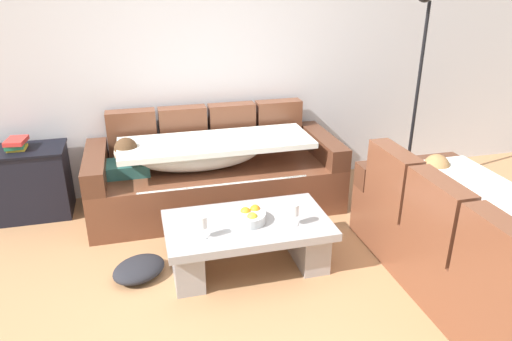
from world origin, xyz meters
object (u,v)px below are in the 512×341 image
at_px(couch_along_wall, 212,173).
at_px(wine_glass_near_right, 294,211).
at_px(side_cabinet, 27,183).
at_px(couch_near_window, 475,247).
at_px(wine_glass_near_left, 202,223).
at_px(fruit_bowl, 247,216).
at_px(book_stack_on_cabinet, 16,144).
at_px(floor_lamp, 417,80).
at_px(coffee_table, 247,238).
at_px(crumpled_garment, 139,269).

relative_size(couch_along_wall, wine_glass_near_right, 13.66).
relative_size(couch_along_wall, side_cabinet, 3.15).
xyz_separation_m(couch_along_wall, wine_glass_near_right, (0.39, -1.19, 0.16)).
relative_size(couch_along_wall, couch_near_window, 1.12).
bearing_deg(side_cabinet, wine_glass_near_left, -46.35).
xyz_separation_m(fruit_bowl, book_stack_on_cabinet, (-1.74, 1.29, 0.27)).
bearing_deg(wine_glass_near_left, floor_lamp, 26.14).
bearing_deg(floor_lamp, couch_along_wall, 176.63).
bearing_deg(couch_near_window, couch_along_wall, 41.49).
height_order(fruit_bowl, floor_lamp, floor_lamp).
bearing_deg(book_stack_on_cabinet, side_cabinet, -13.74).
relative_size(couch_near_window, coffee_table, 1.68).
xyz_separation_m(coffee_table, wine_glass_near_left, (-0.35, -0.14, 0.26)).
bearing_deg(crumpled_garment, wine_glass_near_right, -10.15).
bearing_deg(wine_glass_near_left, coffee_table, 22.54).
bearing_deg(crumpled_garment, couch_near_window, -17.91).
bearing_deg(crumpled_garment, side_cabinet, 126.79).
height_order(couch_along_wall, side_cabinet, couch_along_wall).
height_order(couch_along_wall, fruit_bowl, couch_along_wall).
distance_m(couch_near_window, wine_glass_near_left, 1.86).
distance_m(couch_near_window, book_stack_on_cabinet, 3.74).
xyz_separation_m(couch_along_wall, side_cabinet, (-1.63, 0.23, -0.01)).
bearing_deg(couch_near_window, fruit_bowl, 65.30).
distance_m(couch_near_window, fruit_bowl, 1.58).
bearing_deg(book_stack_on_cabinet, couch_along_wall, -8.03).
height_order(couch_near_window, side_cabinet, couch_near_window).
distance_m(wine_glass_near_left, book_stack_on_cabinet, 2.01).
bearing_deg(book_stack_on_cabinet, floor_lamp, -5.52).
relative_size(wine_glass_near_left, side_cabinet, 0.23).
bearing_deg(wine_glass_near_left, couch_along_wall, 77.54).
height_order(coffee_table, fruit_bowl, fruit_bowl).
distance_m(fruit_bowl, crumpled_garment, 0.88).
distance_m(couch_along_wall, coffee_table, 1.07).
bearing_deg(coffee_table, wine_glass_near_right, -23.09).
relative_size(fruit_bowl, floor_lamp, 0.14).
relative_size(couch_along_wall, floor_lamp, 1.16).
bearing_deg(wine_glass_near_right, fruit_bowl, 156.32).
bearing_deg(side_cabinet, coffee_table, -36.90).
xyz_separation_m(coffee_table, floor_lamp, (1.87, 0.94, 0.88)).
height_order(couch_along_wall, wine_glass_near_right, couch_along_wall).
xyz_separation_m(couch_along_wall, wine_glass_near_left, (-0.27, -1.20, 0.16)).
height_order(wine_glass_near_right, crumpled_garment, wine_glass_near_right).
relative_size(coffee_table, floor_lamp, 0.62).
bearing_deg(fruit_bowl, book_stack_on_cabinet, 143.51).
xyz_separation_m(couch_along_wall, coffee_table, (0.08, -1.06, -0.09)).
bearing_deg(side_cabinet, crumpled_garment, -53.21).
bearing_deg(couch_near_window, floor_lamp, -15.24).
height_order(fruit_bowl, book_stack_on_cabinet, book_stack_on_cabinet).
xyz_separation_m(wine_glass_near_left, wine_glass_near_right, (0.66, 0.01, 0.00)).
relative_size(coffee_table, wine_glass_near_left, 7.23).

